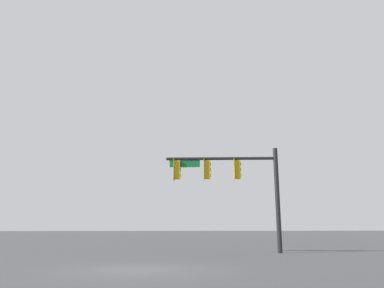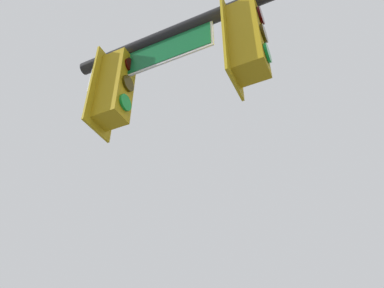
{
  "view_description": "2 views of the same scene",
  "coord_description": "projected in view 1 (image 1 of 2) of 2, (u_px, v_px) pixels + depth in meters",
  "views": [
    {
      "loc": [
        0.28,
        13.23,
        1.36
      ],
      "look_at": [
        -3.62,
        -9.57,
        6.59
      ],
      "focal_mm": 35.0,
      "sensor_mm": 36.0,
      "label": 1
    },
    {
      "loc": [
        -4.38,
        -5.63,
        1.33
      ],
      "look_at": [
        -3.28,
        -10.13,
        4.72
      ],
      "focal_mm": 35.0,
      "sensor_mm": 36.0,
      "label": 2
    }
  ],
  "objects": [
    {
      "name": "ground_plane",
      "position": [
        133.0,
        270.0,
        12.46
      ],
      "size": [
        400.0,
        400.0,
        0.0
      ],
      "primitive_type": "plane",
      "color": "#474749"
    },
    {
      "name": "signal_pole_near",
      "position": [
        235.0,
        178.0,
        22.15
      ],
      "size": [
        6.56,
        1.63,
        6.06
      ],
      "color": "black",
      "rests_on": "ground_plane"
    }
  ]
}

